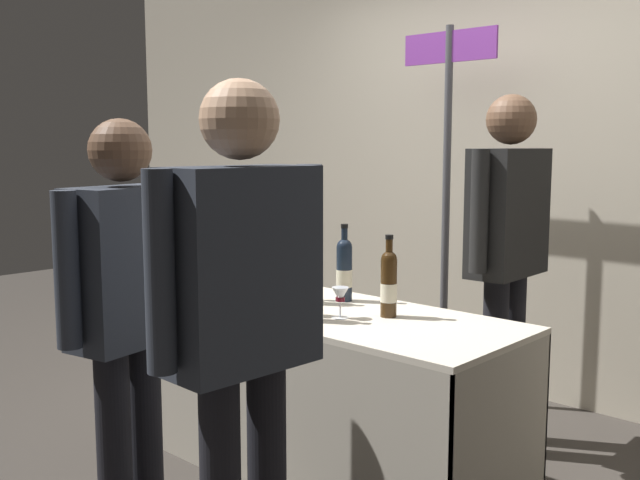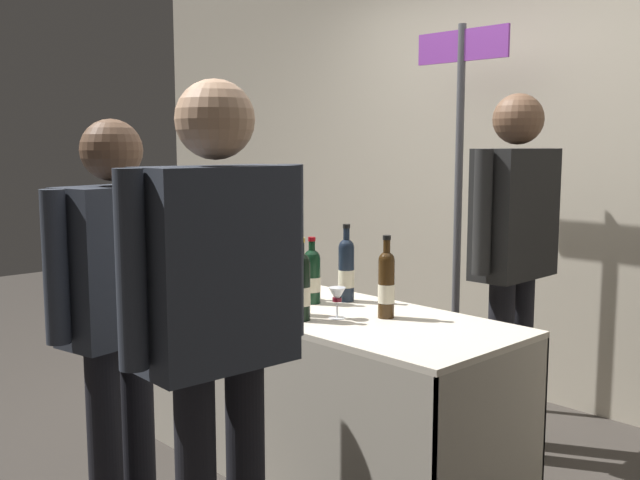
{
  "view_description": "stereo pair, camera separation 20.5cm",
  "coord_description": "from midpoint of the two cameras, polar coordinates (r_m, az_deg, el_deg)",
  "views": [
    {
      "loc": [
        2.14,
        -2.32,
        1.47
      ],
      "look_at": [
        0.0,
        0.0,
        1.06
      ],
      "focal_mm": 41.12,
      "sensor_mm": 36.0,
      "label": 1
    },
    {
      "loc": [
        2.29,
        -2.18,
        1.47
      ],
      "look_at": [
        0.0,
        0.0,
        1.06
      ],
      "focal_mm": 41.12,
      "sensor_mm": 36.0,
      "label": 2
    }
  ],
  "objects": [
    {
      "name": "display_bottle_6",
      "position": [
        3.29,
        -8.11,
        -2.5
      ],
      "size": [
        0.07,
        0.07,
        0.34
      ],
      "color": "black",
      "rests_on": "tasting_table"
    },
    {
      "name": "ground_plane",
      "position": [
        3.48,
        -1.76,
        -17.48
      ],
      "size": [
        12.0,
        12.0,
        0.0
      ],
      "primitive_type": "plane",
      "color": "#38332D"
    },
    {
      "name": "display_bottle_3",
      "position": [
        3.79,
        -7.69,
        -1.54
      ],
      "size": [
        0.07,
        0.07,
        0.31
      ],
      "color": "#38230F",
      "rests_on": "tasting_table"
    },
    {
      "name": "back_partition",
      "position": [
        4.46,
        12.98,
        6.64
      ],
      "size": [
        7.12,
        0.12,
        2.84
      ],
      "primitive_type": "cube",
      "color": "#B2A893",
      "rests_on": "ground_plane"
    },
    {
      "name": "tasting_table",
      "position": [
        3.3,
        -1.8,
        -9.2
      ],
      "size": [
        1.82,
        0.71,
        0.76
      ],
      "color": "beige",
      "rests_on": "ground_plane"
    },
    {
      "name": "wine_glass_near_vendor",
      "position": [
        3.03,
        -0.36,
        -4.42
      ],
      "size": [
        0.07,
        0.07,
        0.13
      ],
      "color": "silver",
      "rests_on": "tasting_table"
    },
    {
      "name": "display_bottle_4",
      "position": [
        3.3,
        -2.51,
        -2.79
      ],
      "size": [
        0.08,
        0.08,
        0.3
      ],
      "color": "black",
      "rests_on": "tasting_table"
    },
    {
      "name": "taster_foreground_right",
      "position": [
        2.66,
        -17.05,
        -4.77
      ],
      "size": [
        0.28,
        0.55,
        1.56
      ],
      "rotation": [
        0.0,
        0.0,
        1.75
      ],
      "color": "black",
      "rests_on": "ground_plane"
    },
    {
      "name": "display_bottle_5",
      "position": [
        3.44,
        -9.41,
        -2.22
      ],
      "size": [
        0.07,
        0.07,
        0.34
      ],
      "color": "#38230F",
      "rests_on": "tasting_table"
    },
    {
      "name": "taster_foreground_left",
      "position": [
        2.14,
        -8.83,
        -5.37
      ],
      "size": [
        0.23,
        0.62,
        1.65
      ],
      "rotation": [
        0.0,
        0.0,
        1.53
      ],
      "color": "black",
      "rests_on": "ground_plane"
    },
    {
      "name": "display_bottle_1",
      "position": [
        3.09,
        -4.62,
        -3.31
      ],
      "size": [
        0.07,
        0.07,
        0.33
      ],
      "color": "black",
      "rests_on": "tasting_table"
    },
    {
      "name": "vendor_presenter",
      "position": [
        3.56,
        12.79,
        0.22
      ],
      "size": [
        0.23,
        0.63,
        1.7
      ],
      "rotation": [
        0.0,
        0.0,
        -1.55
      ],
      "color": "black",
      "rests_on": "ground_plane"
    },
    {
      "name": "brochure_stand",
      "position": [
        3.59,
        -4.86,
        -2.73
      ],
      "size": [
        0.14,
        0.13,
        0.16
      ],
      "primitive_type": "cube",
      "rotation": [
        0.05,
        0.0,
        2.39
      ],
      "color": "silver",
      "rests_on": "tasting_table"
    },
    {
      "name": "flower_vase",
      "position": [
        3.39,
        -4.54,
        -2.94
      ],
      "size": [
        0.11,
        0.11,
        0.32
      ],
      "color": "slate",
      "rests_on": "tasting_table"
    },
    {
      "name": "display_bottle_2",
      "position": [
        3.34,
        0.15,
        -2.25
      ],
      "size": [
        0.07,
        0.07,
        0.36
      ],
      "color": "#192333",
      "rests_on": "tasting_table"
    },
    {
      "name": "booth_signpost",
      "position": [
        4.13,
        8.44,
        5.26
      ],
      "size": [
        0.58,
        0.04,
        2.11
      ],
      "color": "#47474C",
      "rests_on": "ground_plane"
    },
    {
      "name": "display_bottle_0",
      "position": [
        3.04,
        3.46,
        -3.32
      ],
      "size": [
        0.07,
        0.07,
        0.34
      ],
      "color": "#38230F",
      "rests_on": "tasting_table"
    },
    {
      "name": "featured_wine_bottle",
      "position": [
        2.98,
        -3.18,
        -3.58
      ],
      "size": [
        0.08,
        0.08,
        0.34
      ],
      "color": "black",
      "rests_on": "tasting_table"
    }
  ]
}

